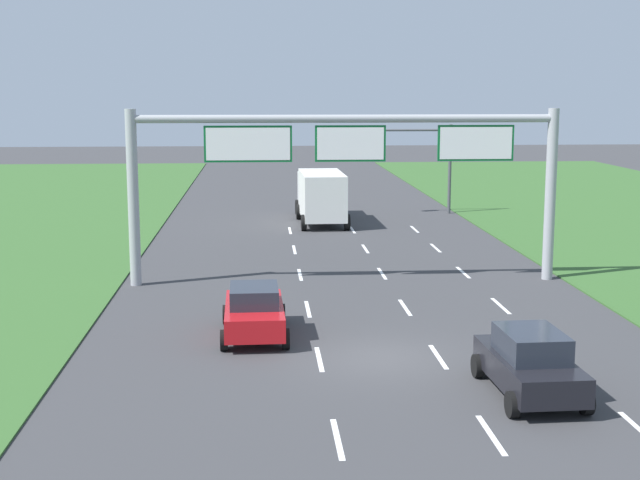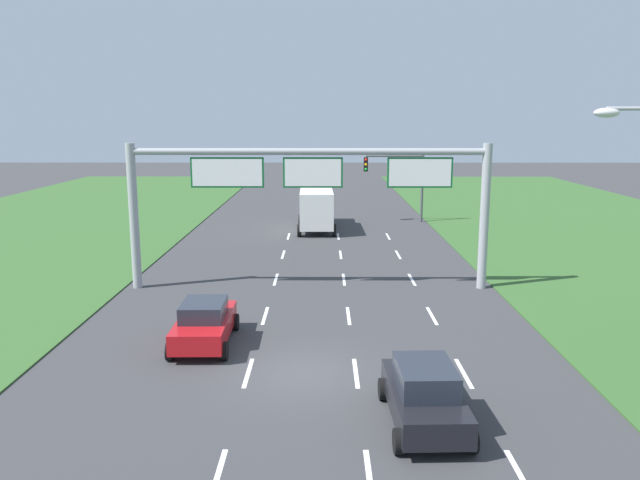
# 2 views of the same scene
# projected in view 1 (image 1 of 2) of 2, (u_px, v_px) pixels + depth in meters

# --- Properties ---
(ground_plane) EXTENTS (200.00, 200.00, 0.00)m
(ground_plane) POSITION_uv_depth(u_px,v_px,m) (379.00, 358.00, 25.97)
(ground_plane) COLOR #38383A
(lane_dashes_inner_left) EXTENTS (0.14, 44.40, 0.01)m
(lane_dashes_inner_left) POSITION_uv_depth(u_px,v_px,m) (313.00, 331.00, 28.80)
(lane_dashes_inner_left) COLOR white
(lane_dashes_inner_left) RESTS_ON ground_plane
(lane_dashes_inner_right) EXTENTS (0.14, 44.40, 0.01)m
(lane_dashes_inner_right) POSITION_uv_depth(u_px,v_px,m) (420.00, 330.00, 29.04)
(lane_dashes_inner_right) COLOR white
(lane_dashes_inner_right) RESTS_ON ground_plane
(lane_dashes_slip) EXTENTS (0.14, 44.40, 0.01)m
(lane_dashes_slip) POSITION_uv_depth(u_px,v_px,m) (525.00, 328.00, 29.27)
(lane_dashes_slip) COLOR white
(lane_dashes_slip) RESTS_ON ground_plane
(car_near_red) EXTENTS (2.13, 4.24, 1.63)m
(car_near_red) POSITION_uv_depth(u_px,v_px,m) (254.00, 311.00, 28.17)
(car_near_red) COLOR red
(car_near_red) RESTS_ON ground_plane
(car_lead_silver) EXTENTS (2.16, 4.18, 1.72)m
(car_lead_silver) POSITION_uv_depth(u_px,v_px,m) (530.00, 363.00, 22.68)
(car_lead_silver) COLOR black
(car_lead_silver) RESTS_ON ground_plane
(box_truck) EXTENTS (2.80, 7.96, 3.02)m
(box_truck) POSITION_uv_depth(u_px,v_px,m) (321.00, 194.00, 52.38)
(box_truck) COLOR silver
(box_truck) RESTS_ON ground_plane
(sign_gantry) EXTENTS (17.24, 0.44, 7.00)m
(sign_gantry) POSITION_uv_depth(u_px,v_px,m) (348.00, 160.00, 35.42)
(sign_gantry) COLOR #9EA0A5
(sign_gantry) RESTS_ON ground_plane
(traffic_light_mast) EXTENTS (4.76, 0.49, 5.60)m
(traffic_light_mast) POSITION_uv_depth(u_px,v_px,m) (420.00, 152.00, 55.60)
(traffic_light_mast) COLOR #47494F
(traffic_light_mast) RESTS_ON ground_plane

